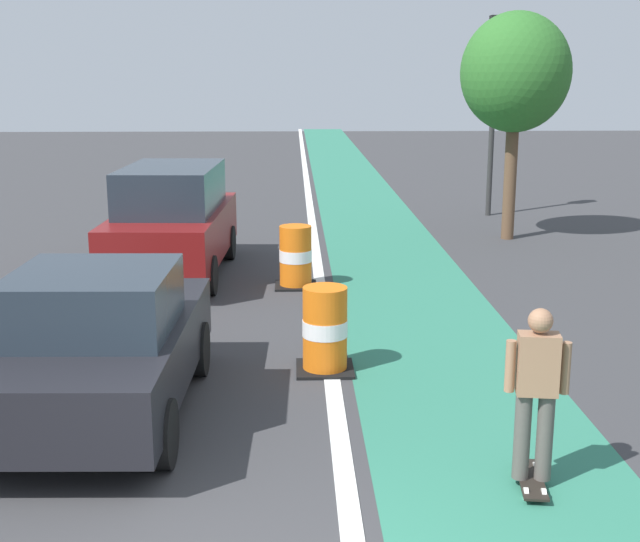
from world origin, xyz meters
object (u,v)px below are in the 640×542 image
at_px(traffic_barrel_mid, 296,257).
at_px(traffic_light_corner, 494,80).
at_px(parked_sedan_nearest, 101,345).
at_px(traffic_barrel_front, 325,330).
at_px(parked_suv_second, 173,221).
at_px(street_tree_sidewalk, 515,74).
at_px(skateboarder_on_lane, 536,392).

relative_size(traffic_barrel_mid, traffic_light_corner, 0.21).
bearing_deg(traffic_light_corner, traffic_barrel_mid, -124.28).
bearing_deg(parked_sedan_nearest, traffic_barrel_front, 30.00).
bearing_deg(parked_sedan_nearest, traffic_barrel_mid, 69.85).
bearing_deg(parked_suv_second, parked_sedan_nearest, -88.80).
height_order(traffic_barrel_mid, street_tree_sidewalk, street_tree_sidewalk).
distance_m(skateboarder_on_lane, traffic_barrel_front, 3.63).
distance_m(parked_sedan_nearest, traffic_light_corner, 15.38).
distance_m(parked_suv_second, traffic_barrel_front, 5.91).
height_order(skateboarder_on_lane, parked_sedan_nearest, parked_sedan_nearest).
distance_m(traffic_barrel_mid, traffic_light_corner, 9.60).
height_order(parked_suv_second, street_tree_sidewalk, street_tree_sidewalk).
bearing_deg(traffic_light_corner, traffic_barrel_front, -111.94).
bearing_deg(traffic_barrel_front, traffic_light_corner, 68.06).
height_order(traffic_light_corner, street_tree_sidewalk, traffic_light_corner).
bearing_deg(skateboarder_on_lane, street_tree_sidewalk, 77.04).
bearing_deg(skateboarder_on_lane, parked_sedan_nearest, 157.84).
relative_size(parked_suv_second, traffic_barrel_mid, 4.29).
bearing_deg(traffic_barrel_mid, skateboarder_on_lane, -74.15).
height_order(skateboarder_on_lane, parked_suv_second, parked_suv_second).
bearing_deg(traffic_barrel_front, parked_suv_second, 116.33).
bearing_deg(traffic_light_corner, parked_suv_second, -138.24).
distance_m(traffic_barrel_mid, street_tree_sidewalk, 7.19).
xyz_separation_m(skateboarder_on_lane, parked_suv_second, (-4.38, 8.43, 0.12)).
distance_m(traffic_barrel_front, street_tree_sidewalk, 10.22).
bearing_deg(parked_sedan_nearest, street_tree_sidewalk, 55.35).
relative_size(parked_sedan_nearest, street_tree_sidewalk, 0.83).
relative_size(parked_suv_second, traffic_light_corner, 0.92).
bearing_deg(traffic_barrel_front, parked_sedan_nearest, -150.00).
bearing_deg(parked_sedan_nearest, skateboarder_on_lane, -22.16).
distance_m(parked_sedan_nearest, traffic_barrel_mid, 6.14).
xyz_separation_m(skateboarder_on_lane, parked_sedan_nearest, (-4.24, 1.73, -0.08)).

